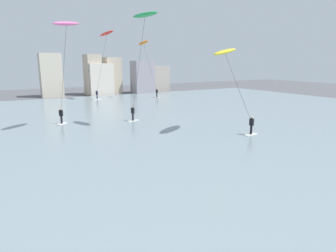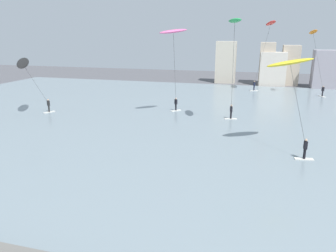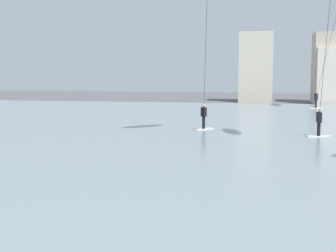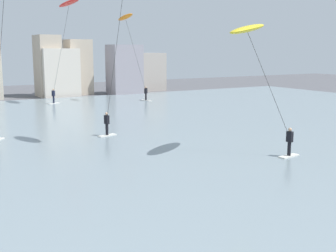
{
  "view_description": "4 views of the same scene",
  "coord_description": "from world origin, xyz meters",
  "px_view_note": "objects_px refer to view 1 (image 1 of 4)",
  "views": [
    {
      "loc": [
        -9.16,
        2.81,
        6.27
      ],
      "look_at": [
        -1.0,
        16.81,
        2.68
      ],
      "focal_mm": 30.67,
      "sensor_mm": 36.0,
      "label": 1
    },
    {
      "loc": [
        5.54,
        -4.87,
        9.33
      ],
      "look_at": [
        0.26,
        14.05,
        3.73
      ],
      "focal_mm": 34.62,
      "sensor_mm": 36.0,
      "label": 2
    },
    {
      "loc": [
        -0.82,
        0.38,
        4.29
      ],
      "look_at": [
        -3.18,
        14.15,
        2.61
      ],
      "focal_mm": 54.74,
      "sensor_mm": 36.0,
      "label": 3
    },
    {
      "loc": [
        -8.8,
        2.81,
        6.08
      ],
      "look_at": [
        -0.63,
        16.67,
        3.26
      ],
      "focal_mm": 47.15,
      "sensor_mm": 36.0,
      "label": 4
    }
  ],
  "objects_px": {
    "kitesurfer_green": "(144,26)",
    "kitesurfer_red": "(106,38)",
    "kitesurfer_orange": "(145,50)",
    "kitesurfer_pink": "(66,34)",
    "kitesurfer_yellow": "(227,57)"
  },
  "relations": [
    {
      "from": "kitesurfer_green",
      "to": "kitesurfer_orange",
      "type": "height_order",
      "value": "kitesurfer_green"
    },
    {
      "from": "kitesurfer_yellow",
      "to": "kitesurfer_orange",
      "type": "distance_m",
      "value": 27.33
    },
    {
      "from": "kitesurfer_red",
      "to": "kitesurfer_yellow",
      "type": "relative_size",
      "value": 1.49
    },
    {
      "from": "kitesurfer_orange",
      "to": "kitesurfer_pink",
      "type": "bearing_deg",
      "value": -132.06
    },
    {
      "from": "kitesurfer_pink",
      "to": "kitesurfer_yellow",
      "type": "bearing_deg",
      "value": -35.07
    },
    {
      "from": "kitesurfer_pink",
      "to": "kitesurfer_orange",
      "type": "height_order",
      "value": "kitesurfer_orange"
    },
    {
      "from": "kitesurfer_green",
      "to": "kitesurfer_red",
      "type": "relative_size",
      "value": 0.94
    },
    {
      "from": "kitesurfer_red",
      "to": "kitesurfer_orange",
      "type": "relative_size",
      "value": 1.14
    },
    {
      "from": "kitesurfer_yellow",
      "to": "kitesurfer_pink",
      "type": "bearing_deg",
      "value": 144.93
    },
    {
      "from": "kitesurfer_red",
      "to": "kitesurfer_pink",
      "type": "bearing_deg",
      "value": -117.41
    },
    {
      "from": "kitesurfer_pink",
      "to": "kitesurfer_red",
      "type": "bearing_deg",
      "value": 62.59
    },
    {
      "from": "kitesurfer_yellow",
      "to": "kitesurfer_orange",
      "type": "height_order",
      "value": "kitesurfer_orange"
    },
    {
      "from": "kitesurfer_red",
      "to": "kitesurfer_orange",
      "type": "bearing_deg",
      "value": -9.98
    },
    {
      "from": "kitesurfer_red",
      "to": "kitesurfer_orange",
      "type": "distance_m",
      "value": 6.93
    },
    {
      "from": "kitesurfer_yellow",
      "to": "kitesurfer_orange",
      "type": "xyz_separation_m",
      "value": [
        5.24,
        26.78,
        1.56
      ]
    }
  ]
}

